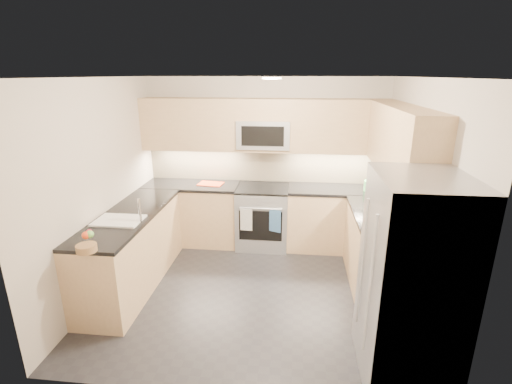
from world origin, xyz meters
name	(u,v)px	position (x,y,z in m)	size (l,w,h in m)	color
floor	(253,289)	(0.00, 0.00, 0.00)	(3.60, 3.20, 0.00)	#26262B
ceiling	(252,77)	(0.00, 0.00, 2.50)	(3.60, 3.20, 0.02)	beige
wall_back	(265,161)	(0.00, 1.60, 1.25)	(3.60, 0.02, 2.50)	#BCB1A4
wall_front	(227,261)	(0.00, -1.60, 1.25)	(3.60, 0.02, 2.50)	#BCB1A4
wall_left	(101,188)	(-1.80, 0.00, 1.25)	(0.02, 3.20, 2.50)	#BCB1A4
wall_right	(418,198)	(1.80, 0.00, 1.25)	(0.02, 3.20, 2.50)	#BCB1A4
base_cab_back_left	(193,214)	(-1.09, 1.30, 0.45)	(1.42, 0.60, 0.90)	tan
base_cab_back_right	(335,220)	(1.09, 1.30, 0.45)	(1.42, 0.60, 0.90)	tan
base_cab_right	(379,257)	(1.50, 0.15, 0.45)	(0.60, 1.70, 0.90)	tan
base_cab_peninsula	(133,250)	(-1.50, 0.00, 0.45)	(0.60, 2.00, 0.90)	tan
countertop_back_left	(192,185)	(-1.09, 1.30, 0.92)	(1.42, 0.63, 0.04)	black
countertop_back_right	(337,190)	(1.09, 1.30, 0.92)	(1.42, 0.63, 0.04)	black
countertop_right	(383,220)	(1.50, 0.15, 0.92)	(0.63, 1.70, 0.04)	black
countertop_peninsula	(129,215)	(-1.50, 0.00, 0.92)	(0.63, 2.00, 0.04)	black
upper_cab_back	(264,125)	(0.00, 1.43, 1.83)	(3.60, 0.35, 0.75)	tan
upper_cab_right	(401,141)	(1.62, 0.28, 1.83)	(0.35, 1.95, 0.75)	tan
backsplash_back	(265,165)	(0.00, 1.60, 1.20)	(3.60, 0.01, 0.51)	tan
backsplash_right	(406,191)	(1.80, 0.45, 1.20)	(0.01, 2.30, 0.51)	tan
gas_range	(263,217)	(0.00, 1.28, 0.46)	(0.76, 0.65, 0.91)	#A4A7AC
range_cooktop	(263,188)	(0.00, 1.28, 0.92)	(0.76, 0.65, 0.03)	black
oven_door_glass	(260,226)	(0.00, 0.95, 0.45)	(0.62, 0.02, 0.45)	black
oven_handle	(260,209)	(0.00, 0.93, 0.72)	(0.02, 0.02, 0.60)	#B2B5BA
microwave	(264,134)	(0.00, 1.40, 1.70)	(0.76, 0.40, 0.40)	#A4A7AC
microwave_door	(263,136)	(0.00, 1.20, 1.70)	(0.60, 0.01, 0.28)	black
refrigerator	(411,282)	(1.45, -1.15, 0.90)	(0.70, 0.90, 1.80)	#999AA0
fridge_handle_left	(370,286)	(1.08, -1.33, 0.95)	(0.02, 0.02, 1.20)	#B2B5BA
fridge_handle_right	(362,263)	(1.08, -0.97, 0.95)	(0.02, 0.02, 1.20)	#B2B5BA
sink_basin	(119,226)	(-1.50, -0.25, 0.88)	(0.52, 0.38, 0.16)	white
faucet	(140,211)	(-1.24, -0.25, 1.08)	(0.03, 0.03, 0.28)	silver
utensil_bowl	(373,186)	(1.58, 1.23, 1.01)	(0.25, 0.25, 0.15)	#54C65E
cutting_board	(211,184)	(-0.80, 1.32, 0.95)	(0.36, 0.25, 0.01)	red
fruit_basket	(87,248)	(-1.45, -1.00, 0.97)	(0.19, 0.19, 0.07)	#9F774A
fruit_apple	(89,232)	(-1.52, -0.82, 1.05)	(0.06, 0.06, 0.06)	#BB1530
fruit_pear	(90,234)	(-1.49, -0.86, 1.05)	(0.08, 0.08, 0.08)	#6FBF51
dish_towel_check	(246,220)	(-0.20, 0.91, 0.55)	(0.17, 0.01, 0.32)	silver
dish_towel_blue	(275,221)	(0.21, 0.91, 0.55)	(0.17, 0.01, 0.33)	#376298
fruit_orange	(86,235)	(-1.51, -0.89, 1.05)	(0.08, 0.08, 0.08)	#F64A1B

